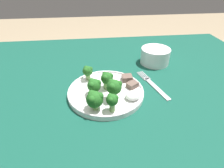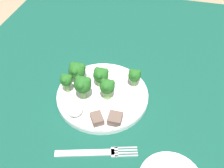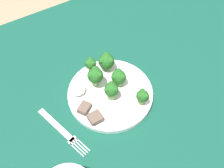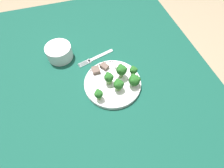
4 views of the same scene
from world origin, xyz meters
The scene contains 13 objects.
table centered at (0.00, 0.00, 0.63)m, with size 1.27×0.97×0.72m.
dinner_plate centered at (-0.03, -0.03, 0.73)m, with size 0.24×0.24×0.02m.
fork centered at (0.14, 0.00, 0.72)m, with size 0.07×0.18×0.00m.
cream_bowl centered at (0.19, 0.16, 0.75)m, with size 0.12×0.12×0.06m.
broccoli_floret_near_rim_left centered at (-0.02, -0.02, 0.77)m, with size 0.04×0.04×0.06m.
broccoli_floret_center_left centered at (-0.06, -0.04, 0.76)m, with size 0.04×0.04×0.05m.
broccoli_floret_back_left centered at (-0.01, -0.08, 0.78)m, with size 0.04×0.04×0.07m.
broccoli_floret_front_left centered at (-0.08, 0.04, 0.76)m, with size 0.03×0.03×0.05m.
broccoli_floret_center_back centered at (-0.06, -0.11, 0.77)m, with size 0.05×0.05×0.06m.
broccoli_floret_mid_cluster centered at (-0.02, -0.12, 0.77)m, with size 0.03×0.03×0.05m.
meat_slice_front_slice centered at (0.06, -0.02, 0.74)m, with size 0.04×0.04×0.02m.
meat_slice_middle_slice centered at (0.05, 0.02, 0.74)m, with size 0.03×0.03×0.02m.
sauce_dollop centered at (0.05, -0.08, 0.74)m, with size 0.04×0.04×0.02m.
Camera 1 is at (-0.06, -0.47, 1.06)m, focal length 28.00 mm.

